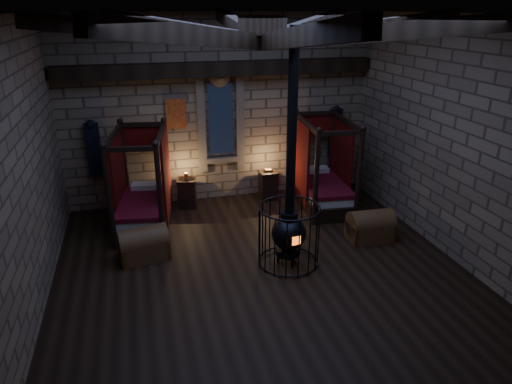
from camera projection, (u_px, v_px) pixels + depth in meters
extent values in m
cube|color=black|center=(261.00, 270.00, 8.00)|extent=(7.00, 7.00, 0.01)
cube|color=#847054|center=(220.00, 111.00, 10.34)|extent=(7.00, 0.02, 4.20)
cube|color=#847054|center=(367.00, 271.00, 4.08)|extent=(7.00, 0.02, 4.20)
cube|color=#847054|center=(21.00, 176.00, 6.37)|extent=(0.02, 7.00, 4.20)
cube|color=#847054|center=(452.00, 140.00, 8.05)|extent=(0.02, 7.00, 4.20)
cube|color=black|center=(262.00, 14.00, 6.42)|extent=(7.00, 7.00, 0.01)
cube|color=black|center=(220.00, 69.00, 9.82)|extent=(6.86, 0.35, 0.30)
cylinder|color=black|center=(262.00, 25.00, 6.48)|extent=(0.70, 0.70, 0.25)
cube|color=black|center=(221.00, 120.00, 10.37)|extent=(0.55, 0.04, 1.60)
cube|color=maroon|center=(176.00, 114.00, 10.07)|extent=(0.45, 0.03, 0.65)
cube|color=black|center=(94.00, 150.00, 9.77)|extent=(0.30, 0.10, 1.15)
cube|color=black|center=(335.00, 132.00, 11.11)|extent=(0.30, 0.10, 1.15)
cube|color=black|center=(145.00, 219.00, 9.55)|extent=(1.26, 2.03, 0.33)
cube|color=beige|center=(144.00, 208.00, 9.45)|extent=(1.13, 1.87, 0.20)
cube|color=maroon|center=(143.00, 202.00, 9.40)|extent=(1.19, 1.91, 0.09)
cube|color=beige|center=(147.00, 186.00, 10.01)|extent=(0.68, 0.41, 0.13)
cube|color=#600C08|center=(144.00, 137.00, 9.84)|extent=(1.00, 0.20, 0.50)
cylinder|color=black|center=(110.00, 200.00, 8.34)|extent=(0.10, 0.10, 2.01)
cylinder|color=black|center=(125.00, 168.00, 10.03)|extent=(0.10, 0.10, 2.01)
cylinder|color=black|center=(160.00, 198.00, 8.44)|extent=(0.10, 0.10, 2.01)
cylinder|color=black|center=(167.00, 166.00, 10.12)|extent=(0.10, 0.10, 2.01)
cube|color=#600C08|center=(119.00, 176.00, 9.42)|extent=(0.26, 1.36, 1.78)
cube|color=#600C08|center=(166.00, 174.00, 9.51)|extent=(0.26, 1.36, 1.78)
cube|color=black|center=(322.00, 199.00, 10.53)|extent=(1.17, 1.99, 0.33)
cube|color=beige|center=(323.00, 189.00, 10.44)|extent=(1.05, 1.84, 0.20)
cube|color=maroon|center=(323.00, 184.00, 10.39)|extent=(1.10, 1.88, 0.09)
cube|color=beige|center=(315.00, 170.00, 10.99)|extent=(0.67, 0.38, 0.13)
cube|color=#600C08|center=(314.00, 125.00, 10.82)|extent=(1.01, 0.14, 0.50)
cylinder|color=black|center=(316.00, 180.00, 9.31)|extent=(0.10, 0.10, 2.02)
cylinder|color=black|center=(295.00, 154.00, 10.98)|extent=(0.10, 0.10, 2.02)
cylinder|color=black|center=(359.00, 177.00, 9.45)|extent=(0.10, 0.10, 2.02)
cylinder|color=black|center=(331.00, 152.00, 11.12)|extent=(0.10, 0.10, 2.02)
cube|color=#600C08|center=(300.00, 160.00, 10.38)|extent=(0.19, 1.37, 1.79)
cube|color=#600C08|center=(341.00, 158.00, 10.52)|extent=(0.19, 1.37, 1.79)
cube|color=brown|center=(144.00, 250.00, 8.32)|extent=(0.94, 0.67, 0.36)
cylinder|color=brown|center=(143.00, 241.00, 8.25)|extent=(0.94, 0.67, 0.53)
cube|color=#B07936|center=(122.00, 254.00, 8.16)|extent=(0.14, 0.55, 0.38)
cube|color=#B07936|center=(166.00, 245.00, 8.47)|extent=(0.14, 0.55, 0.38)
cube|color=brown|center=(370.00, 231.00, 9.00)|extent=(0.88, 0.56, 0.36)
cylinder|color=brown|center=(371.00, 223.00, 8.94)|extent=(0.88, 0.56, 0.52)
cube|color=#B07936|center=(351.00, 233.00, 8.93)|extent=(0.08, 0.55, 0.38)
cube|color=#B07936|center=(388.00, 229.00, 9.08)|extent=(0.08, 0.55, 0.38)
cube|color=black|center=(187.00, 194.00, 10.43)|extent=(0.46, 0.44, 0.65)
cube|color=black|center=(186.00, 180.00, 10.30)|extent=(0.50, 0.49, 0.04)
cylinder|color=#B07936|center=(186.00, 176.00, 10.26)|extent=(0.09, 0.09, 0.15)
cube|color=black|center=(268.00, 186.00, 10.87)|extent=(0.40, 0.38, 0.65)
cube|color=black|center=(268.00, 172.00, 10.74)|extent=(0.44, 0.42, 0.04)
cube|color=brown|center=(268.00, 170.00, 10.72)|extent=(0.17, 0.12, 0.05)
cylinder|color=black|center=(288.00, 251.00, 8.14)|extent=(0.44, 0.44, 0.11)
sphere|color=black|center=(289.00, 233.00, 8.00)|extent=(0.61, 0.61, 0.61)
cylinder|color=black|center=(289.00, 216.00, 7.88)|extent=(0.31, 0.31, 0.15)
cube|color=#FF5914|center=(296.00, 241.00, 7.75)|extent=(0.15, 0.04, 0.15)
cylinder|color=black|center=(292.00, 126.00, 7.28)|extent=(0.16, 0.16, 3.07)
torus|color=black|center=(288.00, 261.00, 8.21)|extent=(1.08, 1.08, 0.03)
torus|color=black|center=(289.00, 208.00, 7.82)|extent=(1.08, 1.08, 0.03)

